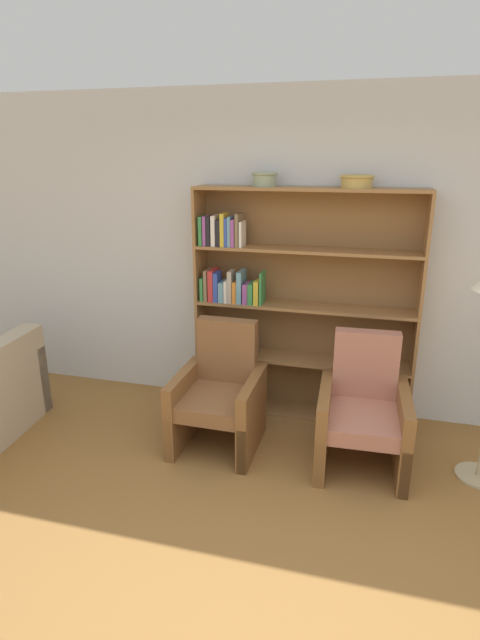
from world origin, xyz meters
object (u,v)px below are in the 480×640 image
(bowl_sage, at_px, (357,180))
(armchair_leather, at_px, (220,395))
(bowl_stoneware, at_px, (264,178))
(armchair_cushioned, at_px, (363,413))
(bookshelf, at_px, (282,308))

(bowl_sage, xyz_separation_m, armchair_leather, (-0.91, -0.64, -1.62))
(bowl_stoneware, xyz_separation_m, bowl_sage, (0.72, 0.00, -0.01))
(bowl_stoneware, bearing_deg, armchair_leather, -107.05)
(armchair_cushioned, bearing_deg, bookshelf, -44.08)
(armchair_cushioned, bearing_deg, bowl_sage, -76.04)
(armchair_leather, height_order, armchair_cushioned, same)
(bookshelf, height_order, armchair_leather, bookshelf)
(bowl_stoneware, xyz_separation_m, armchair_cushioned, (0.91, -0.64, -1.63))
(bookshelf, xyz_separation_m, armchair_cushioned, (0.74, -0.66, -0.56))
(bowl_stoneware, bearing_deg, bookshelf, 6.06)
(bowl_stoneware, distance_m, armchair_cushioned, 1.97)
(bookshelf, distance_m, bowl_stoneware, 1.08)
(armchair_leather, distance_m, armchair_cushioned, 1.10)
(armchair_cushioned, bearing_deg, armchair_leather, -2.42)
(bowl_stoneware, distance_m, bowl_sage, 0.72)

